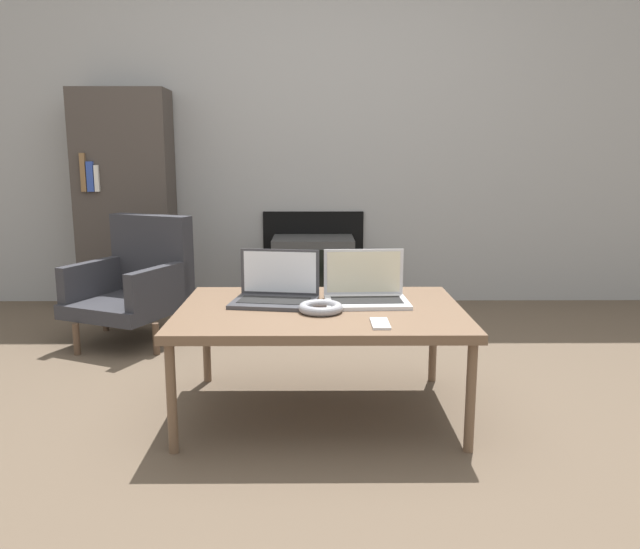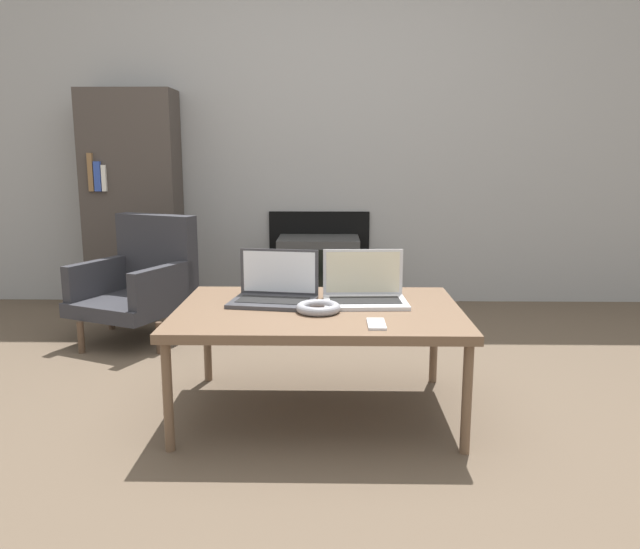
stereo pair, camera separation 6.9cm
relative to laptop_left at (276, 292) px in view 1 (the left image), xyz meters
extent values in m
plane|color=brown|center=(0.18, -0.24, -0.49)|extent=(14.00, 14.00, 0.00)
cube|color=#999999|center=(0.18, 1.93, 0.81)|extent=(7.00, 0.06, 2.60)
cube|color=black|center=(0.15, 1.89, -0.16)|extent=(0.71, 0.03, 0.65)
cube|color=brown|center=(0.18, -0.10, -0.06)|extent=(1.14, 0.80, 0.04)
cylinder|color=brown|center=(-0.35, -0.46, -0.28)|extent=(0.04, 0.04, 0.41)
cylinder|color=brown|center=(0.71, -0.46, -0.28)|extent=(0.04, 0.04, 0.41)
cylinder|color=brown|center=(-0.35, 0.26, -0.28)|extent=(0.04, 0.04, 0.41)
cylinder|color=brown|center=(0.71, 0.26, -0.28)|extent=(0.04, 0.04, 0.41)
cube|color=#38383D|center=(-0.01, -0.04, -0.04)|extent=(0.37, 0.29, 0.02)
cube|color=black|center=(-0.01, -0.04, -0.03)|extent=(0.31, 0.18, 0.00)
cube|color=#38383D|center=(0.01, 0.08, 0.07)|extent=(0.34, 0.06, 0.20)
cube|color=white|center=(0.01, 0.07, 0.07)|extent=(0.31, 0.05, 0.18)
cube|color=silver|center=(0.38, -0.04, -0.04)|extent=(0.35, 0.26, 0.02)
cube|color=black|center=(0.38, -0.04, -0.03)|extent=(0.29, 0.14, 0.00)
cube|color=silver|center=(0.37, 0.08, 0.07)|extent=(0.34, 0.02, 0.20)
cube|color=beige|center=(0.37, 0.07, 0.07)|extent=(0.31, 0.02, 0.18)
torus|color=gray|center=(0.18, -0.17, -0.03)|extent=(0.17, 0.17, 0.04)
cube|color=silver|center=(0.40, -0.36, -0.04)|extent=(0.06, 0.14, 0.01)
cube|color=#383838|center=(0.15, 1.68, -0.24)|extent=(0.55, 0.40, 0.49)
cube|color=black|center=(0.15, 1.48, -0.24)|extent=(0.45, 0.01, 0.39)
cube|color=#2D2D33|center=(-0.90, 0.89, -0.28)|extent=(0.71, 0.73, 0.08)
cube|color=#2D2D33|center=(-0.80, 1.10, -0.01)|extent=(0.52, 0.31, 0.45)
cube|color=#2D2D33|center=(-1.11, 0.99, -0.14)|extent=(0.26, 0.49, 0.20)
cube|color=#2D2D33|center=(-0.69, 0.80, -0.14)|extent=(0.26, 0.49, 0.20)
cylinder|color=#4C3828|center=(-1.11, 0.66, -0.40)|extent=(0.04, 0.04, 0.17)
cylinder|color=#4C3828|center=(-0.69, 0.66, -0.40)|extent=(0.04, 0.04, 0.17)
cylinder|color=#4C3828|center=(-1.11, 1.12, -0.40)|extent=(0.04, 0.04, 0.17)
cylinder|color=#4C3828|center=(-0.69, 1.12, -0.40)|extent=(0.04, 0.04, 0.17)
cube|color=#3F3833|center=(-1.13, 1.73, 0.25)|extent=(0.63, 0.30, 1.48)
cube|color=brown|center=(-1.35, 1.57, 0.45)|extent=(0.03, 0.02, 0.25)
cube|color=#2D479E|center=(-1.30, 1.57, 0.42)|extent=(0.04, 0.02, 0.19)
cube|color=silver|center=(-1.26, 1.57, 0.41)|extent=(0.03, 0.02, 0.17)
camera|label=1|loc=(0.17, -2.54, 0.56)|focal=35.00mm
camera|label=2|loc=(0.23, -2.54, 0.56)|focal=35.00mm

